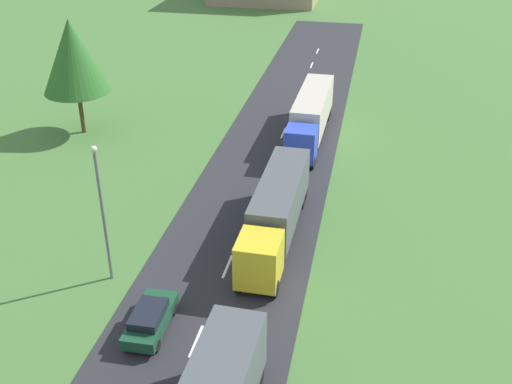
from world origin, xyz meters
TOP-DOWN VIEW (x-y plane):
  - road at (0.00, 24.50)m, footprint 10.00×140.00m
  - truck_second at (2.32, 34.81)m, footprint 2.64×12.80m
  - truck_third at (2.45, 51.49)m, footprint 2.69×13.08m
  - car_third at (-2.56, 24.73)m, footprint 1.88×4.27m
  - lamppost_second at (-6.46, 28.63)m, footprint 0.36×0.36m
  - tree_birch at (-17.79, 48.53)m, footprint 5.76×5.76m

SIDE VIEW (x-z plane):
  - road at x=0.00m, z-range 0.00..0.06m
  - car_third at x=-2.56m, z-range 0.10..1.55m
  - truck_second at x=2.32m, z-range 0.31..4.00m
  - truck_third at x=2.45m, z-range 0.31..4.07m
  - lamppost_second at x=-6.46m, z-range 0.48..9.07m
  - tree_birch at x=-17.79m, z-range 1.91..12.09m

